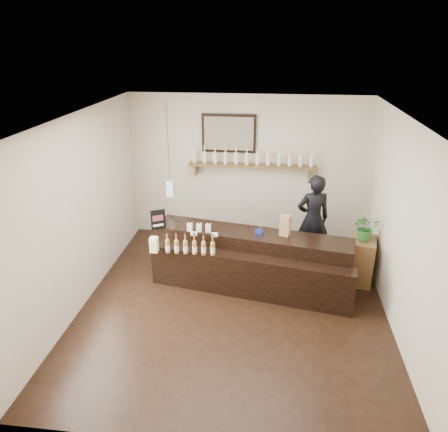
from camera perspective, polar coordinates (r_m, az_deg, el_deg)
ground at (r=6.77m, az=1.23°, el=-11.40°), size 5.00×5.00×0.00m
room_shell at (r=5.98m, az=1.36°, el=2.23°), size 5.00×5.00×5.00m
back_wall_decor at (r=8.24m, az=1.96°, el=8.36°), size 2.66×0.96×1.69m
counter at (r=7.04m, az=3.38°, el=-6.03°), size 3.22×1.43×1.04m
promo_sign at (r=7.05m, az=-8.60°, el=-0.46°), size 0.22×0.13×0.33m
paper_bag at (r=6.82m, az=8.00°, el=-1.24°), size 0.18×0.16×0.34m
tape_dispenser at (r=6.87m, az=4.60°, el=-2.06°), size 0.13×0.08×0.10m
side_cabinet at (r=7.48m, az=17.49°, el=-5.61°), size 0.48×0.59×0.76m
potted_plant at (r=7.22m, az=18.04°, el=-1.42°), size 0.42×0.37×0.44m
shopkeeper at (r=7.72m, az=11.58°, el=0.30°), size 0.76×0.60×1.82m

